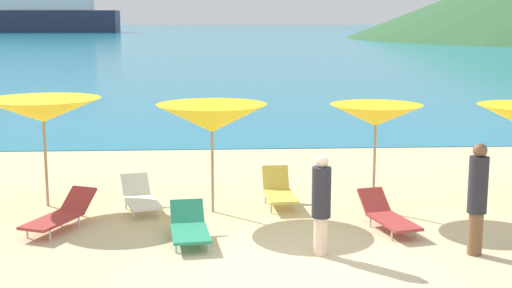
# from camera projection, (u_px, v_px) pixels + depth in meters

# --- Properties ---
(ground_plane) EXTENTS (50.00, 100.00, 0.30)m
(ground_plane) POSITION_uv_depth(u_px,v_px,m) (261.00, 152.00, 20.80)
(ground_plane) COLOR beige
(ocean_water) EXTENTS (650.00, 440.00, 0.02)m
(ocean_water) POSITION_uv_depth(u_px,v_px,m) (219.00, 30.00, 236.62)
(ocean_water) COLOR teal
(ocean_water) RESTS_ON ground_plane
(umbrella_2) EXTENTS (2.48, 2.48, 2.19)m
(umbrella_2) POSITION_uv_depth(u_px,v_px,m) (43.00, 110.00, 13.89)
(umbrella_2) COLOR #9E7F59
(umbrella_2) RESTS_ON ground_plane
(umbrella_3) EXTENTS (2.21, 2.21, 2.14)m
(umbrella_3) POSITION_uv_depth(u_px,v_px,m) (212.00, 118.00, 13.46)
(umbrella_3) COLOR #9E7F59
(umbrella_3) RESTS_ON ground_plane
(umbrella_4) EXTENTS (1.89, 1.89, 2.11)m
(umbrella_4) POSITION_uv_depth(u_px,v_px,m) (376.00, 115.00, 13.58)
(umbrella_4) COLOR #9E7F59
(umbrella_4) RESTS_ON ground_plane
(lounge_chair_1) EXTENTS (1.16, 1.77, 0.61)m
(lounge_chair_1) POSITION_uv_depth(u_px,v_px,m) (60.00, 214.00, 12.61)
(lounge_chair_1) COLOR #A53333
(lounge_chair_1) RESTS_ON ground_plane
(lounge_chair_2) EXTENTS (0.65, 1.36, 0.73)m
(lounge_chair_2) POSITION_uv_depth(u_px,v_px,m) (279.00, 191.00, 14.17)
(lounge_chair_2) COLOR #D8BF4C
(lounge_chair_2) RESTS_ON ground_plane
(lounge_chair_3) EXTENTS (0.96, 1.54, 0.63)m
(lounge_chair_3) POSITION_uv_depth(u_px,v_px,m) (140.00, 197.00, 13.81)
(lounge_chair_3) COLOR white
(lounge_chair_3) RESTS_ON ground_plane
(lounge_chair_4) EXTENTS (0.76, 1.52, 0.57)m
(lounge_chair_4) POSITION_uv_depth(u_px,v_px,m) (189.00, 227.00, 11.91)
(lounge_chair_4) COLOR #268C66
(lounge_chair_4) RESTS_ON ground_plane
(lounge_chair_6) EXTENTS (0.88, 1.69, 0.60)m
(lounge_chair_6) POSITION_uv_depth(u_px,v_px,m) (387.00, 215.00, 12.60)
(lounge_chair_6) COLOR #A53333
(lounge_chair_6) RESTS_ON ground_plane
(beachgoer_0) EXTENTS (0.31, 0.31, 1.82)m
(beachgoer_0) POSITION_uv_depth(u_px,v_px,m) (477.00, 195.00, 11.12)
(beachgoer_0) COLOR brown
(beachgoer_0) RESTS_ON ground_plane
(beachgoer_1) EXTENTS (0.31, 0.31, 1.64)m
(beachgoer_1) POSITION_uv_depth(u_px,v_px,m) (321.00, 202.00, 11.13)
(beachgoer_1) COLOR beige
(beachgoer_1) RESTS_ON ground_plane
(cruise_ship) EXTENTS (57.56, 10.15, 21.44)m
(cruise_ship) POSITION_uv_depth(u_px,v_px,m) (15.00, 3.00, 197.68)
(cruise_ship) COLOR #262D47
(cruise_ship) RESTS_ON ocean_water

